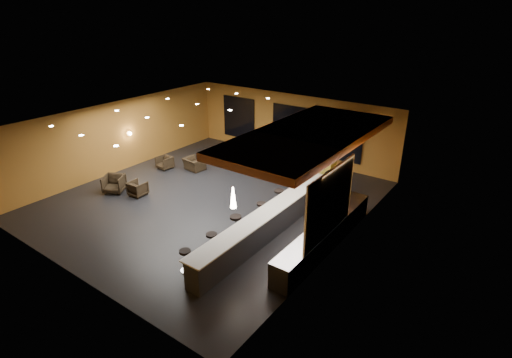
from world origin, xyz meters
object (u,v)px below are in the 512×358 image
Objects in this scene: staff_c at (342,194)px; bar_stool_1 at (212,241)px; armchair_b at (138,188)px; armchair_a at (114,184)px; bar_stool_2 at (236,224)px; pendant_2 at (311,152)px; bar_stool_4 at (279,197)px; staff_a at (330,197)px; prep_counter at (325,236)px; column at (328,155)px; pendant_0 at (233,197)px; pendant_1 at (277,172)px; armchair_c at (165,163)px; armchair_d at (194,164)px; bar_stool_5 at (295,187)px; bar_stool_3 at (261,209)px; staff_b at (329,192)px; bar_stool_0 at (186,258)px; bar_counter at (269,223)px.

staff_c is 5.74m from bar_stool_1.
armchair_b is (-7.99, -3.75, -0.50)m from staff_c.
armchair_b is (1.13, 0.39, -0.07)m from armchair_a.
armchair_b is at bearing 177.88° from bar_stool_2.
bar_stool_2 is (-2.29, -3.96, -0.27)m from staff_c.
armchair_a is 6.92m from bar_stool_1.
pendant_2 is 0.87× the size of bar_stool_4.
bar_stool_4 is (-2.00, -0.59, -0.30)m from staff_a.
prep_counter is 1.71× the size of column.
bar_stool_1 is (-2.29, -5.25, -0.33)m from staff_c.
bar_stool_1 is (-0.90, -0.09, -1.85)m from pendant_0.
prep_counter is 2.77m from pendant_1.
armchair_a is 3.25m from armchair_c.
bar_stool_4 is at bearing -6.96° from armchair_a.
armchair_d is at bearing 179.72° from pendant_2.
armchair_a is 1.12× the size of bar_stool_1.
bar_stool_5 is (6.83, 4.35, 0.07)m from armchair_a.
armchair_d is at bearing 158.46° from bar_stool_3.
staff_c is 1.90× the size of bar_stool_2.
pendant_0 is at bearing -53.41° from bar_stool_2.
staff_b is 2.05× the size of bar_stool_2.
pendant_1 reaches higher than armchair_a.
pendant_0 reaches higher than bar_stool_2.
bar_stool_4 is (-1.80, -0.90, -0.38)m from staff_b.
armchair_b is at bearing -156.64° from staff_a.
bar_stool_0 is at bearing -90.29° from bar_stool_5.
staff_a is at bearing 112.65° from prep_counter.
bar_counter is 1.92m from pendant_1.
staff_a is 9.55m from armchair_a.
staff_c is (0.48, 0.21, -0.07)m from staff_b.
pendant_1 reaches higher than staff_a.
staff_b is 2.05× the size of armchair_a.
column is 1.71m from pendant_2.
bar_stool_3 is at bearing 163.54° from pendant_1.
bar_stool_0 is (7.05, -5.56, 0.16)m from armchair_c.
armchair_c is at bearing -171.16° from bar_stool_5.
pendant_0 is at bearing -38.33° from armchair_a.
bar_stool_4 reaches higher than armchair_d.
staff_a is 2.27× the size of armchair_b.
pendant_0 is 0.43× the size of staff_a.
staff_a reaches higher than prep_counter.
pendant_0 is at bearing -90.00° from pendant_1.
armchair_d is (-6.63, 2.53, -2.03)m from pendant_1.
prep_counter is at bearing -68.99° from staff_b.
bar_counter is 7.30m from armchair_d.
prep_counter is (2.00, 0.50, -0.07)m from bar_counter.
bar_stool_4 is (-0.88, -0.96, -1.84)m from pendant_2.
column is 2.97m from bar_stool_4.
bar_stool_1 is (-2.90, -2.59, 0.07)m from prep_counter.
bar_stool_5 is (-0.00, 5.46, -0.04)m from bar_stool_1.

